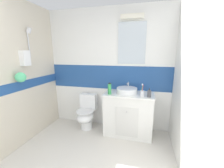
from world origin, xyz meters
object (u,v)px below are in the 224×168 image
(toilet, at_px, (87,113))
(shampoo_bottle_tall, at_px, (110,89))
(toothbrush_cup, at_px, (142,93))
(soap_dispenser, at_px, (149,94))
(sink_basin, at_px, (127,90))

(toilet, bearing_deg, shampoo_bottle_tall, -14.48)
(toothbrush_cup, distance_m, shampoo_bottle_tall, 0.60)
(toilet, relative_size, soap_dispenser, 4.54)
(soap_dispenser, xyz_separation_m, shampoo_bottle_tall, (-0.72, 0.00, 0.04))
(toilet, bearing_deg, sink_basin, 1.49)
(toothbrush_cup, bearing_deg, soap_dispenser, -11.19)
(toilet, xyz_separation_m, soap_dispenser, (1.28, -0.15, 0.56))
(toilet, bearing_deg, soap_dispenser, -6.58)
(sink_basin, bearing_deg, shampoo_bottle_tall, -151.48)
(toothbrush_cup, height_order, shampoo_bottle_tall, toothbrush_cup)
(toothbrush_cup, bearing_deg, toilet, 173.91)
(sink_basin, bearing_deg, toilet, -178.51)
(sink_basin, relative_size, toilet, 0.59)
(toilet, relative_size, toothbrush_cup, 3.22)
(soap_dispenser, bearing_deg, sink_basin, 157.85)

